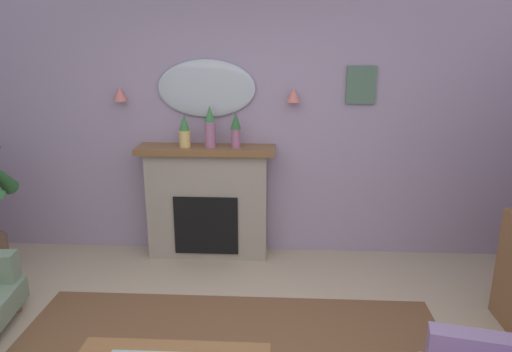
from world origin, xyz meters
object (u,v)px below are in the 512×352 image
(mantel_vase_left, at_px, (184,132))
(wall_mirror, at_px, (206,89))
(wall_sconce_right, at_px, (293,95))
(mantel_vase_centre, at_px, (236,129))
(framed_picture, at_px, (361,85))
(wall_sconce_left, at_px, (120,94))
(mantel_vase_right, at_px, (210,127))
(fireplace, at_px, (208,203))

(mantel_vase_left, distance_m, wall_mirror, 0.48)
(wall_sconce_right, bearing_deg, mantel_vase_centre, -167.69)
(mantel_vase_left, xyz_separation_m, framed_picture, (1.70, 0.18, 0.44))
(wall_mirror, height_order, wall_sconce_left, wall_mirror)
(wall_sconce_left, distance_m, wall_sconce_right, 1.70)
(mantel_vase_right, xyz_separation_m, wall_mirror, (-0.05, 0.17, 0.35))
(wall_sconce_left, relative_size, framed_picture, 0.39)
(fireplace, height_order, framed_picture, framed_picture)
(mantel_vase_right, relative_size, framed_picture, 1.14)
(mantel_vase_right, relative_size, wall_sconce_left, 2.92)
(mantel_vase_left, height_order, framed_picture, framed_picture)
(fireplace, distance_m, mantel_vase_right, 0.79)
(mantel_vase_left, relative_size, wall_sconce_left, 2.31)
(mantel_vase_centre, distance_m, framed_picture, 1.28)
(mantel_vase_centre, height_order, wall_mirror, wall_mirror)
(fireplace, bearing_deg, wall_sconce_right, 6.16)
(mantel_vase_centre, bearing_deg, wall_sconce_right, 12.31)
(wall_sconce_right, bearing_deg, fireplace, -173.84)
(mantel_vase_right, bearing_deg, wall_mirror, 106.39)
(wall_sconce_left, bearing_deg, wall_mirror, 3.37)
(mantel_vase_right, bearing_deg, wall_sconce_right, 8.53)
(fireplace, distance_m, wall_sconce_left, 1.38)
(fireplace, height_order, wall_sconce_right, wall_sconce_right)
(mantel_vase_right, relative_size, wall_sconce_right, 2.92)
(mantel_vase_right, bearing_deg, mantel_vase_centre, 0.00)
(mantel_vase_left, bearing_deg, wall_sconce_right, 6.52)
(wall_sconce_left, bearing_deg, mantel_vase_right, -7.59)
(mantel_vase_right, distance_m, wall_mirror, 0.39)
(fireplace, bearing_deg, wall_mirror, 90.00)
(mantel_vase_centre, bearing_deg, wall_sconce_left, 174.04)
(mantel_vase_right, distance_m, framed_picture, 1.51)
(fireplace, height_order, wall_mirror, wall_mirror)
(mantel_vase_right, xyz_separation_m, wall_sconce_right, (0.80, 0.12, 0.30))
(wall_sconce_left, bearing_deg, wall_sconce_right, 0.00)
(mantel_vase_left, height_order, mantel_vase_centre, mantel_vase_centre)
(mantel_vase_left, xyz_separation_m, wall_sconce_left, (-0.65, 0.12, 0.35))
(framed_picture, bearing_deg, fireplace, -174.23)
(fireplace, relative_size, mantel_vase_right, 3.33)
(mantel_vase_right, bearing_deg, framed_picture, 7.08)
(mantel_vase_left, distance_m, wall_sconce_left, 0.75)
(wall_mirror, height_order, wall_sconce_right, wall_mirror)
(mantel_vase_left, xyz_separation_m, mantel_vase_centre, (0.50, 0.00, 0.03))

